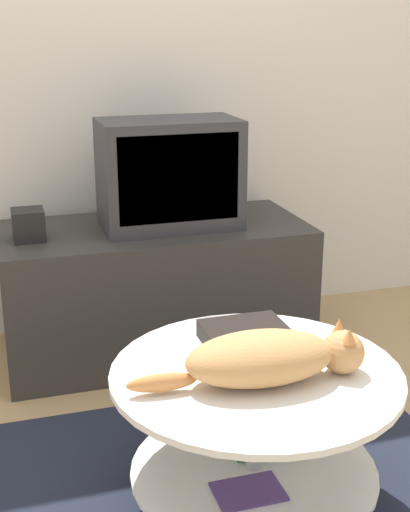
% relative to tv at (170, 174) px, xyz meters
% --- Properties ---
extents(wall_back, '(8.00, 0.05, 2.60)m').
position_rel_tv_xyz_m(wall_back, '(-0.08, 0.38, 0.57)').
color(wall_back, silver).
rests_on(wall_back, ground_plane).
extents(tv_stand, '(1.19, 0.56, 0.52)m').
position_rel_tv_xyz_m(tv_stand, '(-0.06, 0.02, -0.47)').
color(tv_stand, '#33302D').
rests_on(tv_stand, ground_plane).
extents(tv, '(0.52, 0.30, 0.41)m').
position_rel_tv_xyz_m(tv, '(0.00, 0.00, 0.00)').
color(tv, '#333338').
rests_on(tv, tv_stand).
extents(speaker, '(0.11, 0.11, 0.11)m').
position_rel_tv_xyz_m(speaker, '(-0.54, -0.02, -0.15)').
color(speaker, black).
rests_on(speaker, tv_stand).
extents(coffee_table, '(0.75, 0.75, 0.41)m').
position_rel_tv_xyz_m(coffee_table, '(-0.05, -1.05, -0.45)').
color(coffee_table, '#B2B2B7').
rests_on(coffee_table, rug).
extents(dvd_box, '(0.23, 0.17, 0.05)m').
position_rel_tv_xyz_m(dvd_box, '(-0.02, -0.89, -0.28)').
color(dvd_box, black).
rests_on(dvd_box, coffee_table).
extents(cat, '(0.61, 0.21, 0.13)m').
position_rel_tv_xyz_m(cat, '(-0.04, -1.12, -0.24)').
color(cat, tan).
rests_on(cat, coffee_table).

